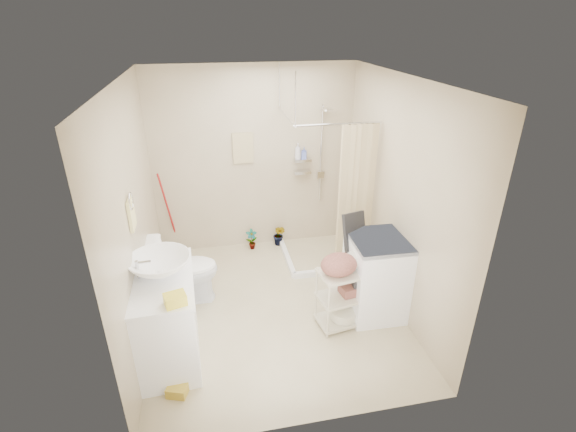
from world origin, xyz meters
The scene contains 23 objects.
floor centered at (0.00, 0.00, 0.00)m, with size 3.20×3.20×0.00m, color beige.
ceiling centered at (0.00, 0.00, 2.60)m, with size 2.80×3.20×0.04m, color silver.
wall_back centered at (0.00, 1.60, 1.30)m, with size 2.80×0.04×2.60m, color #C2B396.
wall_front centered at (0.00, -1.60, 1.30)m, with size 2.80×0.04×2.60m, color #C2B396.
wall_left centered at (-1.40, 0.00, 1.30)m, with size 0.04×3.20×2.60m, color #C2B396.
wall_right centered at (1.40, 0.00, 1.30)m, with size 0.04×3.20×2.60m, color #C2B396.
vanity centered at (-1.16, -0.55, 0.46)m, with size 0.59×1.05×0.93m, color white.
sink centered at (-1.16, -0.49, 1.03)m, with size 0.58×0.58×0.20m, color white.
counter_basket centered at (-1.00, -0.97, 0.98)m, with size 0.18×0.14×0.10m, color yellow.
floor_basket centered at (-1.09, -1.07, 0.07)m, with size 0.26×0.20×0.14m, color gold.
toilet centered at (-1.04, 0.38, 0.42)m, with size 0.46×0.82×0.83m, color white.
mop centered at (-1.27, 1.53, 0.63)m, with size 0.12×0.12×1.27m, color maroon, non-canonical shape.
potted_plant_a centered at (-0.10, 1.43, 0.16)m, with size 0.16×0.11×0.31m, color brown.
potted_plant_b centered at (0.32, 1.47, 0.17)m, with size 0.18×0.15×0.33m, color brown.
hanging_towel centered at (-0.15, 1.58, 1.50)m, with size 0.28×0.03×0.42m, color #C6B68E.
towel_ring centered at (-1.38, -0.20, 1.47)m, with size 0.04×0.22×0.34m, color #F7EB95, non-canonical shape.
tp_holder centered at (-1.36, 0.05, 0.72)m, with size 0.08×0.12×0.14m, color white, non-canonical shape.
shower centered at (0.85, 1.05, 1.05)m, with size 1.10×1.10×2.10m, color white, non-canonical shape.
shampoo_bottle_a centered at (0.60, 1.52, 1.43)m, with size 0.08×0.09×0.22m, color silver.
shampoo_bottle_b centered at (0.70, 1.54, 1.40)m, with size 0.07×0.07×0.15m, color #5061B2.
washing_machine centered at (1.14, -0.27, 0.47)m, with size 0.65×0.67×0.95m, color white.
laundry_rack centered at (0.71, -0.41, 0.41)m, with size 0.60×0.35×0.82m, color beige, non-canonical shape.
ironing_board centered at (0.93, -0.13, 0.59)m, with size 0.34×0.10×1.19m, color black, non-canonical shape.
Camera 1 is at (-0.63, -3.95, 3.12)m, focal length 26.00 mm.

